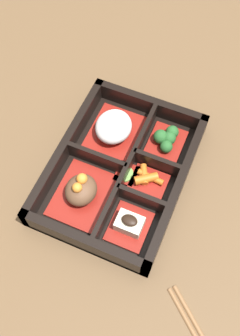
{
  "coord_description": "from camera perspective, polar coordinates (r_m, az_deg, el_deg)",
  "views": [
    {
      "loc": [
        -0.29,
        -0.12,
        0.62
      ],
      "look_at": [
        0.0,
        0.0,
        0.03
      ],
      "focal_mm": 42.0,
      "sensor_mm": 36.0,
      "label": 1
    }
  ],
  "objects": [
    {
      "name": "ground_plane",
      "position": [
        0.7,
        -0.0,
        -0.96
      ],
      "size": [
        3.0,
        3.0,
        0.0
      ],
      "primitive_type": "plane",
      "color": "brown"
    },
    {
      "name": "bento_base",
      "position": [
        0.69,
        -0.0,
        -0.77
      ],
      "size": [
        0.3,
        0.22,
        0.01
      ],
      "color": "black",
      "rests_on": "ground_plane"
    },
    {
      "name": "bento_rim",
      "position": [
        0.68,
        0.25,
        -0.2
      ],
      "size": [
        0.3,
        0.22,
        0.05
      ],
      "color": "black",
      "rests_on": "ground_plane"
    },
    {
      "name": "bowl_stew",
      "position": [
        0.66,
        -5.64,
        -3.35
      ],
      "size": [
        0.11,
        0.09,
        0.05
      ],
      "color": "maroon",
      "rests_on": "bento_base"
    },
    {
      "name": "bowl_rice",
      "position": [
        0.71,
        -0.94,
        5.8
      ],
      "size": [
        0.11,
        0.09,
        0.05
      ],
      "color": "maroon",
      "rests_on": "bento_base"
    },
    {
      "name": "bowl_tofu",
      "position": [
        0.64,
        1.37,
        -8.22
      ],
      "size": [
        0.07,
        0.06,
        0.04
      ],
      "color": "maroon",
      "rests_on": "bento_base"
    },
    {
      "name": "bowl_carrots",
      "position": [
        0.68,
        3.96,
        -1.84
      ],
      "size": [
        0.06,
        0.06,
        0.02
      ],
      "color": "maroon",
      "rests_on": "bento_base"
    },
    {
      "name": "bowl_greens",
      "position": [
        0.71,
        6.72,
        4.07
      ],
      "size": [
        0.08,
        0.06,
        0.03
      ],
      "color": "maroon",
      "rests_on": "bento_base"
    },
    {
      "name": "bowl_pickles",
      "position": [
        0.68,
        0.85,
        -1.08
      ],
      "size": [
        0.04,
        0.04,
        0.01
      ],
      "color": "maroon",
      "rests_on": "bento_base"
    }
  ]
}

